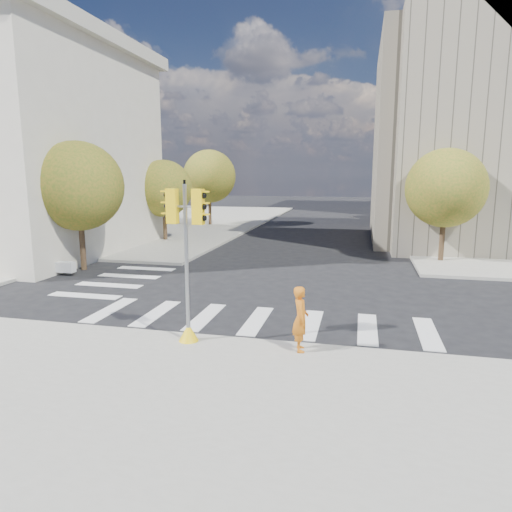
{
  "coord_description": "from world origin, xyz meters",
  "views": [
    {
      "loc": [
        3.16,
        -16.18,
        4.85
      ],
      "look_at": [
        -0.23,
        -1.49,
        2.1
      ],
      "focal_mm": 32.0,
      "sensor_mm": 36.0,
      "label": 1
    }
  ],
  "objects_px": {
    "photographer": "(301,319)",
    "planter_wall": "(20,265)",
    "lamp_near": "(444,177)",
    "traffic_signal": "(187,275)",
    "lamp_far": "(417,176)"
  },
  "relations": [
    {
      "from": "photographer",
      "to": "lamp_far",
      "type": "bearing_deg",
      "value": -24.84
    },
    {
      "from": "lamp_near",
      "to": "traffic_signal",
      "type": "xyz_separation_m",
      "value": [
        -9.48,
        -18.6,
        -2.52
      ]
    },
    {
      "from": "lamp_near",
      "to": "traffic_signal",
      "type": "bearing_deg",
      "value": -117.0
    },
    {
      "from": "photographer",
      "to": "planter_wall",
      "type": "xyz_separation_m",
      "value": [
        -14.85,
        7.23,
        -0.64
      ]
    },
    {
      "from": "planter_wall",
      "to": "traffic_signal",
      "type": "bearing_deg",
      "value": -32.0
    },
    {
      "from": "lamp_far",
      "to": "photographer",
      "type": "xyz_separation_m",
      "value": [
        -6.3,
        -32.6,
        -3.54
      ]
    },
    {
      "from": "lamp_near",
      "to": "planter_wall",
      "type": "xyz_separation_m",
      "value": [
        -21.14,
        -11.37,
        -4.18
      ]
    },
    {
      "from": "lamp_near",
      "to": "lamp_far",
      "type": "bearing_deg",
      "value": 90.0
    },
    {
      "from": "lamp_near",
      "to": "photographer",
      "type": "distance_m",
      "value": 19.95
    },
    {
      "from": "photographer",
      "to": "lamp_near",
      "type": "bearing_deg",
      "value": -32.61
    },
    {
      "from": "planter_wall",
      "to": "lamp_far",
      "type": "bearing_deg",
      "value": 49.99
    },
    {
      "from": "photographer",
      "to": "planter_wall",
      "type": "distance_m",
      "value": 16.53
    },
    {
      "from": "lamp_far",
      "to": "photographer",
      "type": "height_order",
      "value": "lamp_far"
    },
    {
      "from": "traffic_signal",
      "to": "photographer",
      "type": "distance_m",
      "value": 3.34
    },
    {
      "from": "lamp_far",
      "to": "traffic_signal",
      "type": "height_order",
      "value": "lamp_far"
    }
  ]
}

